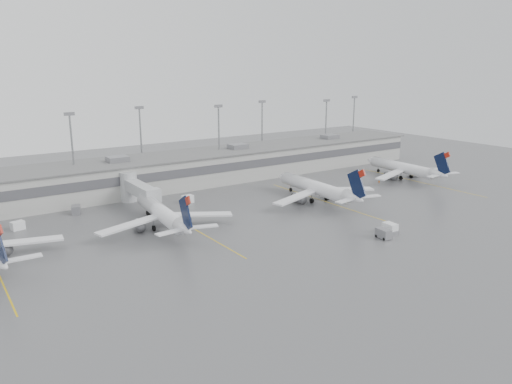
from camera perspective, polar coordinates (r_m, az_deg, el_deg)
ground at (r=90.89m, az=9.64°, el=-5.99°), size 260.00×260.00×0.00m
terminal at (r=135.79m, az=-7.43°, el=2.71°), size 152.00×17.00×9.45m
light_masts at (r=139.57m, az=-8.61°, el=6.25°), size 142.40×8.00×20.60m
jet_bridge_right at (r=116.87m, az=-13.64°, el=0.37°), size 4.00×17.20×7.00m
stand_markings at (r=108.44m, az=0.85°, el=-2.41°), size 105.25×40.00×0.01m
jet_mid_left at (r=99.09m, az=-10.60°, el=-2.43°), size 27.24×30.65×9.92m
jet_mid_right at (r=117.80m, az=7.10°, el=0.45°), size 28.48×31.97×10.34m
jet_far_right at (r=146.73m, az=16.70°, el=2.64°), size 26.90×30.22×9.77m
baggage_tug at (r=98.68m, az=15.06°, el=-4.15°), size 2.28×3.31×2.04m
baggage_cart at (r=95.57m, az=14.35°, el=-4.61°), size 1.86×2.98×1.84m
gse_uld_a at (r=107.90m, az=-25.58°, el=-3.48°), size 2.70×2.13×1.69m
gse_uld_b at (r=117.25m, az=-7.81°, el=-0.81°), size 2.68×1.94×1.78m
gse_uld_c at (r=136.98m, az=4.88°, el=1.42°), size 2.45×1.96×1.52m
gse_loader at (r=114.51m, az=-19.87°, el=-1.92°), size 2.56×3.26×1.79m
cone_b at (r=112.96m, az=-10.78°, el=-1.78°), size 0.49×0.49×0.78m
cone_c at (r=133.80m, az=3.81°, el=0.96°), size 0.47×0.47×0.75m
cone_d at (r=140.66m, az=13.89°, el=1.22°), size 0.44×0.44×0.71m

